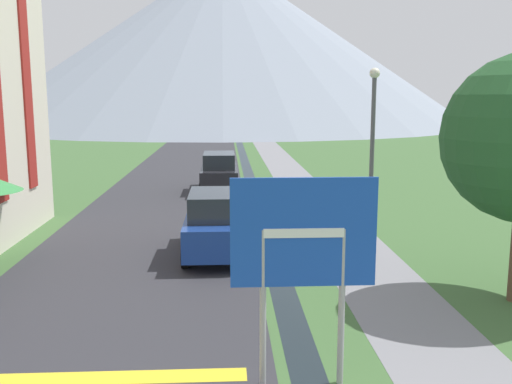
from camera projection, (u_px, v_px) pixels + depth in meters
The scene contains 9 objects.
ground_plane at pixel (228, 199), 24.73m from camera, with size 160.00×160.00×0.00m, color #3D6033.
road at pixel (186, 170), 34.44m from camera, with size 6.40×60.00×0.01m.
footpath at pixel (286, 169), 34.76m from camera, with size 2.20×60.00×0.01m.
drainage_channel at pixel (247, 169), 34.63m from camera, with size 0.60×60.00×0.00m.
mountain_distant at pixel (223, 42), 89.18m from camera, with size 75.31×75.31×25.44m.
road_sign at pixel (303, 249), 8.48m from camera, with size 2.18×0.11×3.25m.
parked_car_near at pixel (215, 224), 15.86m from camera, with size 1.72×3.96×1.82m.
parked_car_far at pixel (219, 172), 26.52m from camera, with size 1.77×4.28×1.82m.
streetlamp at pixel (372, 147), 15.44m from camera, with size 0.28×0.28×5.16m.
Camera 1 is at (-0.09, -4.36, 4.43)m, focal length 40.00 mm.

